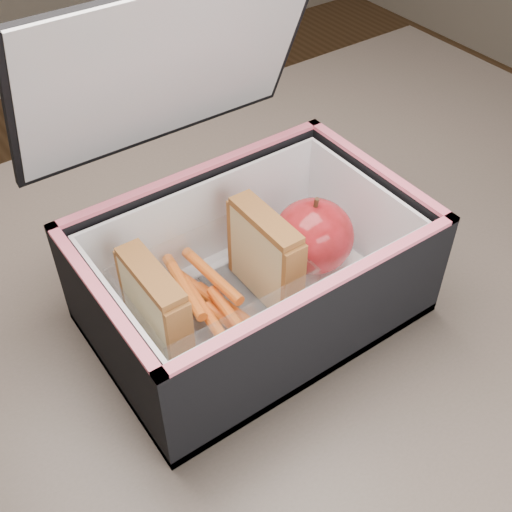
# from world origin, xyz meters

# --- Properties ---
(kitchen_table) EXTENTS (1.20, 0.80, 0.75)m
(kitchen_table) POSITION_xyz_m (0.00, 0.00, 0.66)
(kitchen_table) COLOR brown
(kitchen_table) RESTS_ON ground
(lunch_bag) EXTENTS (0.30, 0.28, 0.29)m
(lunch_bag) POSITION_xyz_m (-0.02, 0.01, 0.82)
(lunch_bag) COLOR black
(lunch_bag) RESTS_ON kitchen_table
(plastic_tub) EXTENTS (0.16, 0.11, 0.07)m
(plastic_tub) POSITION_xyz_m (-0.06, 0.01, 0.80)
(plastic_tub) COLOR white
(plastic_tub) RESTS_ON lunch_bag
(sandwich_left) EXTENTS (0.02, 0.08, 0.09)m
(sandwich_left) POSITION_xyz_m (-0.12, 0.01, 0.81)
(sandwich_left) COLOR #CDBC7C
(sandwich_left) RESTS_ON plastic_tub
(sandwich_right) EXTENTS (0.02, 0.09, 0.10)m
(sandwich_right) POSITION_xyz_m (-0.00, 0.01, 0.81)
(sandwich_right) COLOR #CDBC7C
(sandwich_right) RESTS_ON plastic_tub
(carrot_sticks) EXTENTS (0.06, 0.15, 0.03)m
(carrot_sticks) POSITION_xyz_m (-0.06, 0.01, 0.78)
(carrot_sticks) COLOR #E45419
(carrot_sticks) RESTS_ON plastic_tub
(paper_napkin) EXTENTS (0.10, 0.10, 0.01)m
(paper_napkin) POSITION_xyz_m (0.06, 0.01, 0.77)
(paper_napkin) COLOR white
(paper_napkin) RESTS_ON lunch_bag
(red_apple) EXTENTS (0.10, 0.10, 0.08)m
(red_apple) POSITION_xyz_m (0.06, 0.01, 0.81)
(red_apple) COLOR maroon
(red_apple) RESTS_ON paper_napkin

